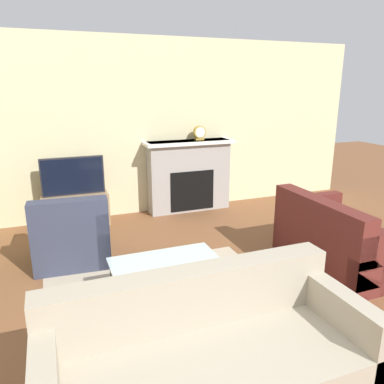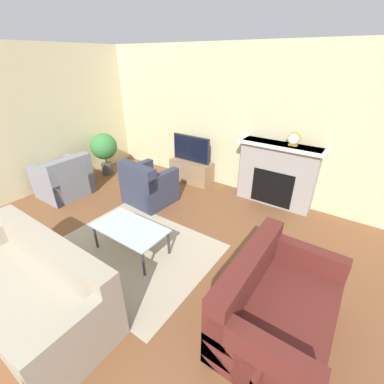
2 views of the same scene
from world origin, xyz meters
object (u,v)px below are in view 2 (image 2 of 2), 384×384
armchair_accent (148,187)px  couch_loveseat (275,308)px  coffee_table (130,230)px  tv (191,149)px  armchair_by_window (65,181)px  couch_sectional (33,291)px  mantel_clock (294,139)px  potted_plant (104,148)px

armchair_accent → couch_loveseat: bearing=161.1°
armchair_accent → coffee_table: 1.40m
tv → armchair_by_window: size_ratio=1.00×
couch_loveseat → armchair_accent: size_ratio=1.60×
couch_sectional → armchair_accent: same height
couch_loveseat → armchair_accent: 3.04m
armchair_accent → coffee_table: bearing=127.5°
couch_loveseat → coffee_table: size_ratio=1.36×
armchair_by_window → couch_sectional: bearing=51.6°
armchair_by_window → armchair_accent: 1.70m
tv → coffee_table: (0.63, -2.37, -0.39)m
couch_loveseat → mantel_clock: bearing=15.2°
mantel_clock → coffee_table: bearing=-118.6°
couch_loveseat → tv: bearing=48.1°
armchair_by_window → coffee_table: armchair_by_window is taller
armchair_accent → armchair_by_window: bearing=29.6°
coffee_table → potted_plant: (-2.47, 1.57, 0.27)m
coffee_table → mantel_clock: bearing=61.4°
couch_sectional → armchair_by_window: same height
couch_loveseat → mantel_clock: (-0.68, 2.50, 0.97)m
couch_sectional → couch_loveseat: size_ratio=1.45×
potted_plant → armchair_by_window: bearing=-81.4°
armchair_by_window → coffee_table: bearing=78.9°
couch_loveseat → potted_plant: (-4.51, 1.59, 0.34)m
potted_plant → mantel_clock: mantel_clock is taller
tv → armchair_accent: bearing=-96.4°
tv → mantel_clock: 2.06m
couch_loveseat → mantel_clock: mantel_clock is taller
armchair_by_window → mantel_clock: mantel_clock is taller
couch_sectional → tv: bearing=98.0°
couch_loveseat → armchair_accent: bearing=67.1°
couch_loveseat → armchair_by_window: size_ratio=1.61×
potted_plant → tv: bearing=23.5°
tv → coffee_table: size_ratio=0.85×
coffee_table → mantel_clock: size_ratio=4.48×
tv → potted_plant: tv is taller
coffee_table → potted_plant: size_ratio=1.06×
tv → armchair_accent: (-0.14, -1.21, -0.44)m
couch_sectional → armchair_by_window: 2.77m
couch_loveseat → armchair_accent: same height
coffee_table → tv: bearing=105.0°
armchair_by_window → potted_plant: potted_plant is taller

